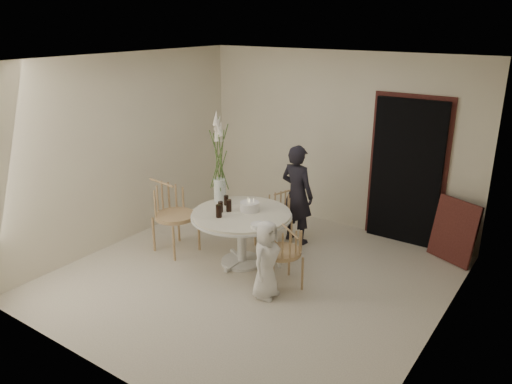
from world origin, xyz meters
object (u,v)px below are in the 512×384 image
Objects in this scene: table at (242,221)px; flower_vase at (219,162)px; chair_left at (169,207)px; birthday_cake at (250,206)px; girl at (297,194)px; boy at (266,260)px; chair_far at (279,211)px; chair_right at (286,249)px.

flower_vase is at bearing 158.97° from table.
chair_left reaches higher than birthday_cake.
boy is at bearing 114.92° from girl.
flower_vase is at bearing -119.35° from chair_far.
chair_left is at bearing -146.71° from flower_vase.
girl is (0.15, 0.24, 0.21)m from chair_far.
chair_right is (0.75, -1.06, 0.02)m from chair_far.
girl is at bearing -40.36° from chair_left.
boy is (0.74, -0.52, -0.14)m from table.
birthday_cake is (-0.05, -0.67, 0.27)m from chair_far.
birthday_cake is 0.76m from flower_vase.
birthday_cake is (-0.69, 0.64, 0.31)m from boy.
girl is 1.65m from boy.
flower_vase is (0.61, 0.40, 0.66)m from chair_left.
boy is (0.50, -1.55, -0.25)m from girl.
girl reaches higher than chair_far.
girl reaches higher than boy.
girl is at bearing -120.49° from chair_right.
chair_far is at bearing 44.08° from flower_vase.
boy is 3.81× the size of birthday_cake.
girl reaches higher than birthday_cake.
birthday_cake is 0.20× the size of flower_vase.
chair_right is at bearing -26.63° from boy.
chair_left is at bearing -124.34° from chair_far.
chair_far is 0.72m from birthday_cake.
birthday_cake is (1.17, 0.32, 0.16)m from chair_left.
table is 0.22m from birthday_cake.
chair_far is at bearing 83.07° from table.
chair_far is 3.21× the size of birthday_cake.
flower_vase is at bearing -74.59° from chair_right.
birthday_cake is (0.05, 0.12, 0.17)m from table.
table is at bearing -73.28° from chair_right.
chair_left is (-1.97, 0.07, 0.09)m from chair_right.
girl is 1.25m from flower_vase.
chair_right reaches higher than chair_far.
table is at bearing -111.32° from birthday_cake.
boy is 1.00m from birthday_cake.
chair_far is 0.96× the size of chair_right.
chair_right is (0.85, -0.27, -0.07)m from table.
table is 1.39× the size of boy.
girl is 1.52× the size of boy.
boy reaches higher than chair_right.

